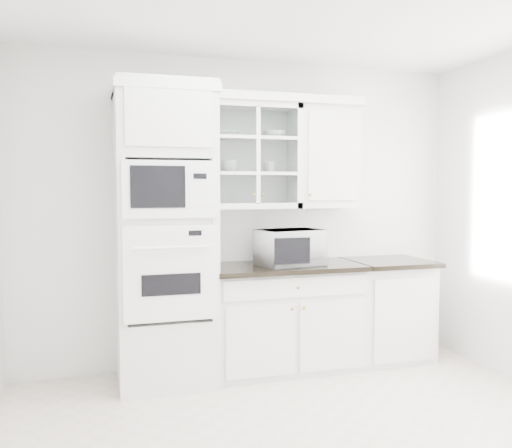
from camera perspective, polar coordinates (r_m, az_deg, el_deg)
name	(u,v)px	position (r m, az deg, el deg)	size (l,w,h in m)	color
ground	(322,448)	(3.56, 6.95, -22.40)	(4.00, 3.50, 0.01)	beige
room_shell	(298,157)	(3.60, 4.41, 7.03)	(4.00, 3.50, 2.70)	white
oven_column	(165,235)	(4.39, -9.56, -1.16)	(0.76, 0.68, 2.40)	silver
base_cabinet_run	(285,316)	(4.78, 3.03, -9.67)	(1.32, 0.67, 0.92)	silver
extra_base_cabinet	(387,309)	(5.19, 13.59, -8.67)	(0.72, 0.67, 0.92)	silver
upper_cabinet_glass	(253,156)	(4.71, -0.37, 7.15)	(0.80, 0.33, 0.90)	silver
upper_cabinet_solid	(324,157)	(4.94, 7.22, 6.96)	(0.55, 0.33, 0.90)	silver
crown_molding	(241,98)	(4.71, -1.54, 13.09)	(2.14, 0.38, 0.07)	silver
countertop_microwave	(289,247)	(4.63, 3.52, -2.45)	(0.52, 0.44, 0.30)	white
bowl_a	(228,134)	(4.68, -3.01, 9.42)	(0.19, 0.19, 0.05)	white
bowl_b	(275,135)	(4.77, 2.00, 9.39)	(0.20, 0.20, 0.06)	white
cup_a	(231,166)	(4.65, -2.67, 6.09)	(0.13, 0.13, 0.10)	white
cup_b	(271,167)	(4.76, 1.54, 6.04)	(0.11, 0.11, 0.10)	white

